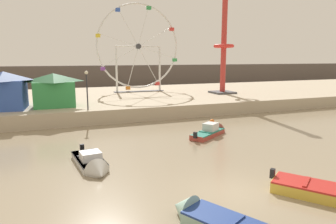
% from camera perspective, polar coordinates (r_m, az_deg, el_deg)
% --- Properties ---
extents(ground_plane, '(240.00, 240.00, 0.00)m').
position_cam_1_polar(ground_plane, '(14.37, 12.24, -14.60)').
color(ground_plane, gray).
extents(quay_promenade, '(110.00, 22.46, 1.32)m').
position_cam_1_polar(quay_promenade, '(39.27, -10.00, 2.24)').
color(quay_promenade, '#B7A88E').
rests_on(quay_promenade, ground_plane).
extents(distant_town_skyline, '(140.00, 3.00, 4.40)m').
position_cam_1_polar(distant_town_skyline, '(65.48, -14.55, 6.53)').
color(distant_town_skyline, '#564C47').
rests_on(distant_town_skyline, ground_plane).
extents(motorboat_seafoam, '(2.87, 3.93, 1.23)m').
position_cam_1_polar(motorboat_seafoam, '(11.61, 7.91, -19.22)').
color(motorboat_seafoam, '#93BCAD').
rests_on(motorboat_seafoam, ground_plane).
extents(motorboat_faded_red, '(4.44, 3.48, 1.31)m').
position_cam_1_polar(motorboat_faded_red, '(24.21, 8.34, -3.52)').
color(motorboat_faded_red, '#B24238').
rests_on(motorboat_faded_red, ground_plane).
extents(motorboat_pale_grey, '(1.81, 4.54, 1.29)m').
position_cam_1_polar(motorboat_pale_grey, '(17.23, -13.98, -9.48)').
color(motorboat_pale_grey, silver).
rests_on(motorboat_pale_grey, ground_plane).
extents(ferris_wheel_white_frame, '(11.41, 1.20, 11.89)m').
position_cam_1_polar(ferris_wheel_white_frame, '(42.38, -5.61, 11.90)').
color(ferris_wheel_white_frame, silver).
rests_on(ferris_wheel_white_frame, quay_promenade).
extents(drop_tower_red_tower, '(2.80, 2.80, 14.94)m').
position_cam_1_polar(drop_tower_red_tower, '(40.81, 10.44, 12.25)').
color(drop_tower_red_tower, '#BC332D').
rests_on(drop_tower_red_tower, quay_promenade).
extents(carnival_booth_green_kiosk, '(4.09, 3.06, 3.20)m').
position_cam_1_polar(carnival_booth_green_kiosk, '(31.02, -20.64, 4.00)').
color(carnival_booth_green_kiosk, '#33934C').
rests_on(carnival_booth_green_kiosk, quay_promenade).
extents(carnival_booth_blue_tent, '(3.97, 4.16, 3.44)m').
position_cam_1_polar(carnival_booth_blue_tent, '(31.36, -28.36, 3.71)').
color(carnival_booth_blue_tent, '#3356B7').
rests_on(carnival_booth_blue_tent, quay_promenade).
extents(promenade_lamp_near, '(0.32, 0.32, 3.50)m').
position_cam_1_polar(promenade_lamp_near, '(28.27, -15.02, 5.10)').
color(promenade_lamp_near, '#2D2D33').
rests_on(promenade_lamp_near, quay_promenade).
extents(mooring_buoy_orange, '(0.44, 0.44, 0.44)m').
position_cam_1_polar(mooring_buoy_orange, '(28.04, 8.26, -1.77)').
color(mooring_buoy_orange, orange).
rests_on(mooring_buoy_orange, ground_plane).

